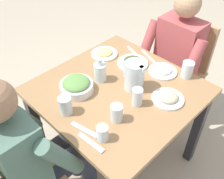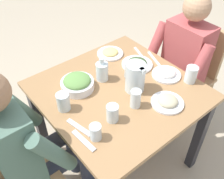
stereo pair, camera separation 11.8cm
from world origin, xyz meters
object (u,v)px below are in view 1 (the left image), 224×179
at_px(water_glass_far_right, 117,113).
at_px(plate_dolmas, 133,62).
at_px(plate_yoghurt, 163,70).
at_px(water_glass_far_left, 187,70).
at_px(diner_near, 170,61).
at_px(diner_far, 35,150).
at_px(water_pitcher, 134,76).
at_px(water_glass_center, 102,133).
at_px(water_glass_by_pitcher, 137,97).
at_px(plate_fries, 104,53).
at_px(oil_carafe, 100,73).
at_px(water_glass_near_left, 65,105).
at_px(chair_near, 181,66).
at_px(dining_table, 118,103).
at_px(plate_beans, 168,98).
at_px(salad_bowl, 76,85).

bearing_deg(water_glass_far_right, plate_dolmas, -58.18).
distance_m(plate_yoghurt, water_glass_far_left, 0.16).
bearing_deg(diner_near, water_glass_far_left, 141.85).
bearing_deg(plate_dolmas, diner_far, 93.97).
bearing_deg(water_pitcher, water_glass_center, 110.21).
bearing_deg(water_glass_by_pitcher, plate_fries, -23.61).
bearing_deg(plate_fries, diner_near, -128.91).
bearing_deg(oil_carafe, water_glass_far_left, -131.59).
distance_m(plate_fries, water_glass_center, 0.76).
bearing_deg(plate_yoghurt, plate_dolmas, 19.34).
bearing_deg(water_glass_near_left, water_glass_far_left, -111.72).
bearing_deg(water_glass_far_left, water_glass_near_left, 68.28).
relative_size(plate_yoghurt, water_glass_by_pitcher, 1.71).
xyz_separation_m(chair_near, water_glass_far_right, (-0.18, 0.99, 0.30)).
xyz_separation_m(plate_yoghurt, oil_carafe, (0.24, 0.35, 0.04)).
bearing_deg(water_glass_far_right, dining_table, -48.05).
bearing_deg(plate_fries, plate_beans, 174.16).
bearing_deg(oil_carafe, chair_near, -99.16).
relative_size(plate_dolmas, water_glass_far_left, 1.93).
distance_m(water_pitcher, plate_yoghurt, 0.27).
height_order(diner_near, plate_dolmas, diner_near).
bearing_deg(dining_table, water_glass_far_left, -119.63).
bearing_deg(dining_table, diner_far, 85.24).
bearing_deg(water_glass_far_right, diner_far, 61.61).
xyz_separation_m(chair_near, water_glass_near_left, (0.06, 1.15, 0.30)).
xyz_separation_m(salad_bowl, plate_yoghurt, (-0.27, -0.53, -0.02)).
relative_size(chair_near, water_glass_by_pitcher, 7.89).
relative_size(dining_table, plate_fries, 4.87).
distance_m(water_glass_near_left, water_glass_by_pitcher, 0.41).
relative_size(salad_bowl, plate_yoghurt, 1.08).
relative_size(diner_far, oil_carafe, 7.19).
distance_m(salad_bowl, plate_yoghurt, 0.59).
bearing_deg(water_pitcher, plate_fries, -17.55).
bearing_deg(chair_near, water_glass_far_left, 121.59).
height_order(plate_beans, water_glass_by_pitcher, water_glass_by_pitcher).
relative_size(dining_table, water_glass_by_pitcher, 8.28).
bearing_deg(water_pitcher, diner_near, -82.00).
bearing_deg(diner_near, plate_yoghurt, 112.36).
xyz_separation_m(water_pitcher, plate_fries, (0.39, -0.12, -0.08)).
height_order(diner_near, oil_carafe, diner_near).
xyz_separation_m(salad_bowl, plate_dolmas, (-0.06, -0.45, -0.03)).
relative_size(water_pitcher, oil_carafe, 1.16).
bearing_deg(water_glass_center, oil_carafe, -41.65).
bearing_deg(diner_near, plate_fries, 51.09).
height_order(salad_bowl, water_glass_far_right, water_glass_far_right).
bearing_deg(plate_fries, plate_yoghurt, -162.82).
xyz_separation_m(diner_far, oil_carafe, (0.10, -0.58, 0.16)).
xyz_separation_m(plate_fries, oil_carafe, (-0.19, 0.22, 0.04)).
bearing_deg(plate_yoghurt, plate_fries, 17.18).
bearing_deg(diner_far, water_glass_far_left, -105.63).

